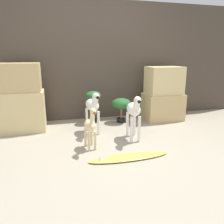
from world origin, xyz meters
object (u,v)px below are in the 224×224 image
Objects in this scene: potted_palm_front at (121,105)px; surfboard at (128,157)px; zebra_right at (134,111)px; giraffe_figurine at (90,125)px; zebra_left at (93,106)px; potted_palm_back at (93,99)px.

surfboard is at bearing -103.49° from potted_palm_front.
zebra_right is 1.15× the size of giraffe_figurine.
giraffe_figurine is at bearing -102.77° from zebra_left.
giraffe_figurine is (-0.14, -0.60, -0.11)m from zebra_left.
giraffe_figurine is 0.64m from surfboard.
giraffe_figurine is at bearing -101.73° from potted_palm_back.
zebra_left is at bearing -143.01° from potted_palm_front.
zebra_right reaches higher than surfboard.
zebra_left is at bearing 104.36° from surfboard.
zebra_right is at bearing 64.73° from surfboard.
surfboard is (0.15, -1.55, -0.44)m from potted_palm_back.
giraffe_figurine is at bearing 134.45° from surfboard.
zebra_right is at bearing -95.04° from potted_palm_front.
zebra_left is 1.15× the size of potted_palm_back.
surfboard is (0.39, -0.40, -0.31)m from giraffe_figurine.
potted_palm_back is (-0.43, 0.98, 0.01)m from zebra_right.
potted_palm_front is at bearing 76.51° from surfboard.
surfboard is (-0.35, -1.46, -0.31)m from potted_palm_front.
giraffe_figurine is 1.29m from potted_palm_front.
zebra_right is 1.50× the size of potted_palm_front.
giraffe_figurine reaches higher than potted_palm_front.
potted_palm_front is 1.53m from surfboard.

